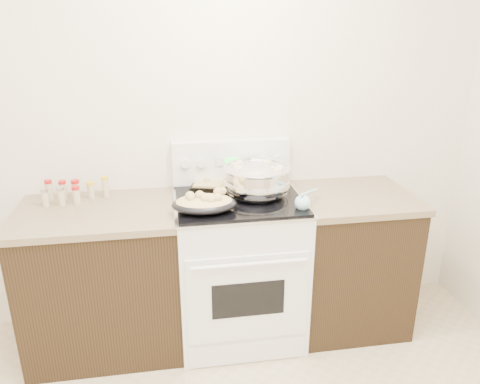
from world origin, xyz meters
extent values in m
cube|color=white|center=(0.00, 1.77, 1.35)|extent=(4.00, 0.05, 2.70)
cube|color=black|center=(-0.48, 1.43, 0.44)|extent=(0.90, 0.64, 0.88)
cube|color=brown|center=(-0.48, 1.43, 0.90)|extent=(0.93, 0.67, 0.04)
cube|color=black|center=(1.08, 1.43, 0.44)|extent=(0.70, 0.64, 0.88)
cube|color=brown|center=(1.08, 1.43, 0.90)|extent=(0.73, 0.67, 0.04)
cube|color=white|center=(0.35, 1.42, 0.46)|extent=(0.76, 0.66, 0.92)
cube|color=white|center=(0.35, 1.08, 0.45)|extent=(0.70, 0.01, 0.55)
cube|color=black|center=(0.35, 1.08, 0.46)|extent=(0.42, 0.01, 0.22)
cylinder|color=white|center=(0.35, 1.04, 0.70)|extent=(0.65, 0.02, 0.02)
cube|color=white|center=(0.35, 1.09, 0.08)|extent=(0.70, 0.01, 0.14)
cube|color=silver|center=(0.35, 1.42, 0.93)|extent=(0.78, 0.68, 0.01)
cube|color=black|center=(0.35, 1.42, 0.94)|extent=(0.74, 0.64, 0.01)
cube|color=white|center=(0.35, 1.72, 1.08)|extent=(0.76, 0.07, 0.28)
cylinder|color=white|center=(0.05, 1.67, 1.10)|extent=(0.06, 0.02, 0.06)
cylinder|color=white|center=(0.15, 1.67, 1.10)|extent=(0.06, 0.02, 0.06)
cylinder|color=white|center=(0.55, 1.67, 1.10)|extent=(0.06, 0.02, 0.06)
cylinder|color=white|center=(0.65, 1.67, 1.10)|extent=(0.06, 0.02, 0.06)
cube|color=#19E533|center=(0.35, 1.67, 1.10)|extent=(0.09, 0.00, 0.04)
cube|color=silver|center=(0.27, 1.67, 1.10)|extent=(0.05, 0.00, 0.05)
cube|color=silver|center=(0.43, 1.67, 1.10)|extent=(0.05, 0.00, 0.05)
ellipsoid|color=silver|center=(0.47, 1.44, 1.02)|extent=(0.52, 0.52, 0.24)
cylinder|color=silver|center=(0.47, 1.44, 0.95)|extent=(0.22, 0.22, 0.01)
torus|color=silver|center=(0.47, 1.44, 1.12)|extent=(0.41, 0.41, 0.02)
cylinder|color=silver|center=(0.47, 1.44, 1.05)|extent=(0.38, 0.38, 0.13)
cylinder|color=brown|center=(0.47, 1.44, 1.11)|extent=(0.36, 0.36, 0.00)
cube|color=beige|center=(0.34, 1.53, 1.11)|extent=(0.05, 0.05, 0.03)
cube|color=beige|center=(0.55, 1.54, 1.11)|extent=(0.04, 0.04, 0.03)
cube|color=beige|center=(0.55, 1.41, 1.11)|extent=(0.05, 0.05, 0.03)
cube|color=beige|center=(0.34, 1.44, 1.11)|extent=(0.04, 0.04, 0.03)
cube|color=beige|center=(0.59, 1.39, 1.11)|extent=(0.05, 0.05, 0.03)
cube|color=beige|center=(0.41, 1.47, 1.11)|extent=(0.04, 0.04, 0.03)
cube|color=beige|center=(0.50, 1.40, 1.11)|extent=(0.04, 0.04, 0.03)
cube|color=beige|center=(0.60, 1.44, 1.11)|extent=(0.05, 0.05, 0.03)
cube|color=beige|center=(0.38, 1.57, 1.11)|extent=(0.04, 0.04, 0.03)
cube|color=beige|center=(0.36, 1.45, 1.11)|extent=(0.05, 0.05, 0.03)
cube|color=beige|center=(0.57, 1.38, 1.11)|extent=(0.05, 0.05, 0.03)
cube|color=beige|center=(0.54, 1.57, 1.11)|extent=(0.04, 0.04, 0.03)
cube|color=beige|center=(0.51, 1.36, 1.11)|extent=(0.04, 0.04, 0.02)
cube|color=beige|center=(0.53, 1.52, 1.11)|extent=(0.04, 0.04, 0.03)
cube|color=beige|center=(0.45, 1.41, 1.11)|extent=(0.04, 0.04, 0.03)
cube|color=beige|center=(0.36, 1.44, 1.11)|extent=(0.04, 0.04, 0.03)
ellipsoid|color=black|center=(0.13, 1.26, 0.98)|extent=(0.37, 0.27, 0.08)
ellipsoid|color=tan|center=(0.13, 1.26, 1.00)|extent=(0.34, 0.24, 0.06)
sphere|color=tan|center=(0.11, 1.27, 1.03)|extent=(0.05, 0.05, 0.05)
sphere|color=tan|center=(0.16, 1.21, 1.03)|extent=(0.05, 0.05, 0.05)
sphere|color=tan|center=(0.13, 1.22, 1.03)|extent=(0.05, 0.05, 0.05)
sphere|color=tan|center=(0.05, 1.27, 1.03)|extent=(0.06, 0.06, 0.06)
sphere|color=tan|center=(0.20, 1.22, 1.03)|extent=(0.05, 0.05, 0.05)
sphere|color=tan|center=(0.06, 1.25, 1.03)|extent=(0.04, 0.04, 0.04)
sphere|color=tan|center=(0.24, 1.32, 1.03)|extent=(0.04, 0.04, 0.04)
sphere|color=tan|center=(0.22, 1.32, 1.03)|extent=(0.05, 0.05, 0.05)
cube|color=black|center=(0.27, 1.65, 0.95)|extent=(0.41, 0.33, 0.02)
cube|color=tan|center=(0.27, 1.65, 0.97)|extent=(0.36, 0.29, 0.02)
sphere|color=tan|center=(0.18, 1.71, 0.98)|extent=(0.04, 0.04, 0.04)
sphere|color=tan|center=(0.32, 1.70, 0.98)|extent=(0.03, 0.03, 0.03)
sphere|color=tan|center=(0.34, 1.62, 0.98)|extent=(0.04, 0.04, 0.04)
sphere|color=tan|center=(0.35, 1.57, 0.98)|extent=(0.03, 0.03, 0.03)
sphere|color=tan|center=(0.38, 1.72, 0.98)|extent=(0.04, 0.04, 0.04)
sphere|color=tan|center=(0.18, 1.71, 0.98)|extent=(0.04, 0.04, 0.04)
sphere|color=tan|center=(0.34, 1.67, 0.98)|extent=(0.04, 0.04, 0.04)
sphere|color=tan|center=(0.18, 1.67, 0.98)|extent=(0.03, 0.03, 0.03)
sphere|color=tan|center=(0.20, 1.70, 0.98)|extent=(0.04, 0.04, 0.04)
sphere|color=tan|center=(0.31, 1.62, 0.98)|extent=(0.03, 0.03, 0.03)
cylinder|color=#A2824A|center=(0.22, 1.40, 0.95)|extent=(0.15, 0.22, 0.01)
sphere|color=#A2824A|center=(0.16, 1.31, 0.96)|extent=(0.04, 0.04, 0.04)
sphere|color=#9FDEED|center=(0.68, 1.20, 0.98)|extent=(0.09, 0.09, 0.09)
cylinder|color=#9FDEED|center=(0.75, 1.29, 1.01)|extent=(0.19, 0.24, 0.08)
cylinder|color=#BFB28C|center=(-0.77, 1.63, 0.97)|extent=(0.04, 0.04, 0.11)
cylinder|color=#B21414|center=(-0.77, 1.63, 1.04)|extent=(0.04, 0.04, 0.02)
cylinder|color=#BFB28C|center=(-0.69, 1.64, 0.97)|extent=(0.04, 0.04, 0.10)
cylinder|color=#B21414|center=(-0.69, 1.64, 1.03)|extent=(0.04, 0.04, 0.02)
cylinder|color=#BFB28C|center=(-0.62, 1.62, 0.97)|extent=(0.05, 0.05, 0.10)
cylinder|color=#B21414|center=(-0.62, 1.62, 1.03)|extent=(0.05, 0.05, 0.02)
cylinder|color=#BFB28C|center=(-0.53, 1.62, 0.96)|extent=(0.04, 0.04, 0.09)
cylinder|color=gold|center=(-0.53, 1.62, 1.01)|extent=(0.04, 0.04, 0.02)
cylinder|color=#BFB28C|center=(-0.44, 1.63, 0.98)|extent=(0.04, 0.04, 0.11)
cylinder|color=gold|center=(-0.44, 1.63, 1.04)|extent=(0.04, 0.04, 0.02)
cylinder|color=#BFB28C|center=(-0.78, 1.54, 0.96)|extent=(0.04, 0.04, 0.09)
cylinder|color=#B2B2B7|center=(-0.78, 1.54, 1.02)|extent=(0.04, 0.04, 0.02)
cylinder|color=#BFB28C|center=(-0.69, 1.53, 0.97)|extent=(0.04, 0.04, 0.09)
cylinder|color=#B2B2B7|center=(-0.69, 1.53, 1.02)|extent=(0.04, 0.04, 0.02)
cylinder|color=#BFB28C|center=(-0.60, 1.54, 0.97)|extent=(0.04, 0.04, 0.09)
cylinder|color=#B21414|center=(-0.60, 1.54, 1.02)|extent=(0.04, 0.04, 0.02)
camera|label=1|loc=(-0.07, -1.16, 1.96)|focal=35.00mm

